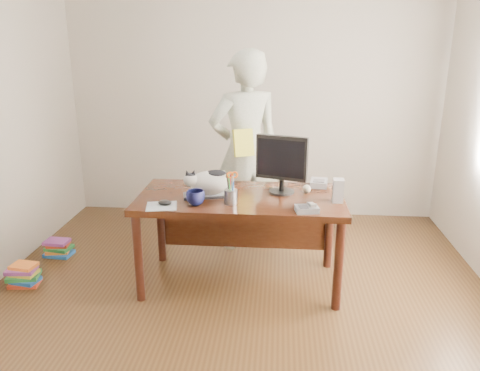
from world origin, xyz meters
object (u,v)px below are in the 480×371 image
baseball (307,189)px  book_pile_b (58,248)px  phone (307,208)px  speaker (338,190)px  coffee_mug (196,198)px  desk (241,210)px  monitor (282,161)px  person (245,152)px  pen_cup (231,195)px  book_stack (218,178)px  keyboard (209,195)px  cat (207,182)px  calculator (319,183)px  mouse (165,203)px  book_pile_a (24,275)px

baseball → book_pile_b: 2.36m
phone → speaker: 0.34m
coffee_mug → book_pile_b: 1.69m
desk → monitor: (0.31, 0.01, 0.41)m
person → book_pile_b: person is taller
pen_cup → coffee_mug: size_ratio=1.81×
monitor → coffee_mug: 0.73m
baseball → book_stack: size_ratio=0.25×
keyboard → desk: bearing=11.1°
coffee_mug → cat: bearing=72.4°
coffee_mug → book_stack: bearing=80.3°
cat → book_stack: (0.03, 0.36, -0.08)m
book_pile_b → book_stack: bearing=-1.1°
desk → pen_cup: bearing=-102.1°
monitor → desk: bearing=-159.4°
coffee_mug → calculator: (0.94, 0.54, -0.03)m
phone → calculator: 0.63m
phone → book_pile_b: bearing=154.6°
monitor → calculator: 0.45m
mouse → baseball: size_ratio=1.62×
pen_cup → book_pile_b: size_ratio=0.96×
book_stack → coffee_mug: bearing=-104.4°
mouse → speaker: speaker is taller
pen_cup → book_stack: bearing=108.0°
pen_cup → calculator: size_ratio=1.25×
book_stack → book_pile_a: bearing=-165.9°
phone → book_pile_b: (-2.22, 0.66, -0.70)m
phone → baseball: phone is taller
desk → baseball: size_ratio=23.66×
book_pile_a → desk: bearing=9.0°
keyboard → coffee_mug: bearing=-123.7°
speaker → pen_cup: bearing=-169.8°
mouse → coffee_mug: size_ratio=0.80×
pen_cup → baseball: bearing=27.4°
desk → pen_cup: 0.34m
pen_cup → mouse: pen_cup is taller
mouse → book_stack: 0.67m
desk → coffee_mug: size_ratio=11.69×
cat → baseball: (0.77, 0.15, -0.08)m
cat → person: person is taller
monitor → calculator: monitor is taller
book_pile_a → monitor: bearing=8.0°
keyboard → coffee_mug: (-0.07, -0.20, 0.04)m
cat → calculator: (0.88, 0.35, -0.09)m
monitor → speaker: monitor is taller
desk → cat: cat is taller
phone → baseball: bearing=79.0°
keyboard → book_pile_a: 1.66m
pen_cup → book_pile_b: (-1.66, 0.53, -0.75)m
phone → person: size_ratio=0.09×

